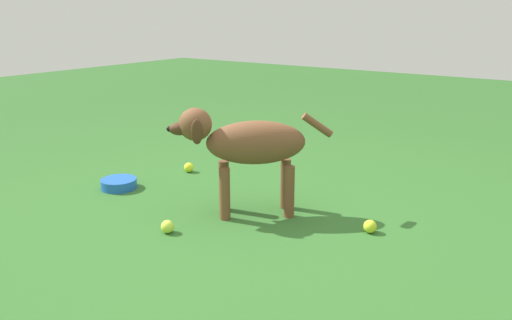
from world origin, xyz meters
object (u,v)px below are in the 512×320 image
tennis_ball_1 (370,226)px  dog (246,145)px  tennis_ball_0 (167,227)px  water_bowl (119,184)px  tennis_ball_2 (189,167)px

tennis_ball_1 → dog: bearing=103.3°
dog → tennis_ball_0: size_ratio=10.50×
tennis_ball_1 → water_bowl: (-0.28, 1.54, -0.00)m
tennis_ball_1 → water_bowl: tennis_ball_1 is taller
tennis_ball_0 → tennis_ball_2: 1.00m
dog → tennis_ball_0: bearing=27.8°
dog → water_bowl: 0.97m
dog → water_bowl: dog is taller
tennis_ball_1 → tennis_ball_2: size_ratio=1.00×
dog → tennis_ball_2: 0.92m
dog → tennis_ball_1: 0.76m
tennis_ball_0 → water_bowl: (0.30, 0.72, -0.00)m
dog → tennis_ball_0: (-0.43, 0.17, -0.36)m
tennis_ball_0 → tennis_ball_1: same height
tennis_ball_0 → tennis_ball_1: 1.01m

